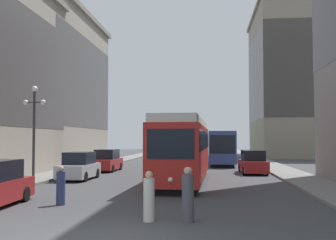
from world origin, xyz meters
The scene contains 13 objects.
sidewalk_left centered at (-8.64, 40.00, 0.07)m, with size 2.72×120.00×0.15m, color gray.
sidewalk_right centered at (8.64, 40.00, 0.07)m, with size 2.72×120.00×0.15m, color gray.
streetcar centered at (1.02, 15.10, 2.10)m, with size 3.00×14.26×3.89m.
transit_bus centered at (3.92, 32.55, 1.95)m, with size 2.74×11.13×3.45m.
parked_car_left_near centered at (-5.98, 15.68, 0.84)m, with size 1.90×4.31×1.82m.
parked_car_right_far centered at (5.98, 21.63, 0.84)m, with size 1.99×4.80×1.82m.
parked_car_left_far centered at (-5.98, 22.99, 0.84)m, with size 1.92×4.56×1.82m.
pedestrian_crossing_near centered at (-3.38, 5.45, 0.74)m, with size 0.35×0.35×1.58m.
pedestrian_crossing_far centered at (1.91, 2.63, 0.82)m, with size 0.39×0.39×1.76m.
pedestrian_on_sidewalk centered at (0.65, 2.59, 0.75)m, with size 0.36×0.36×1.62m.
lamp_post_left_near centered at (-7.88, 12.89, 3.90)m, with size 1.41×0.36×5.73m.
building_left_midblock centered at (-17.32, 30.26, 8.18)m, with size 15.24×18.10×15.94m.
building_right_midblock centered at (17.99, 54.90, 11.84)m, with size 16.57×20.38×23.01m.
Camera 1 is at (2.59, -10.47, 2.64)m, focal length 43.27 mm.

